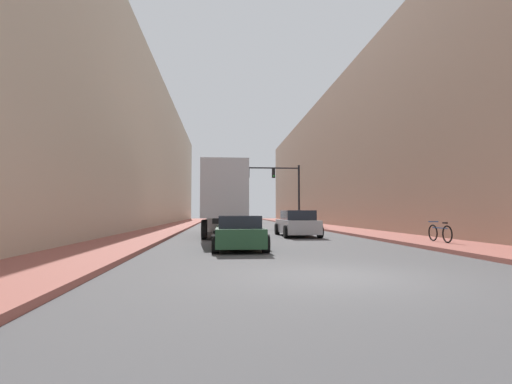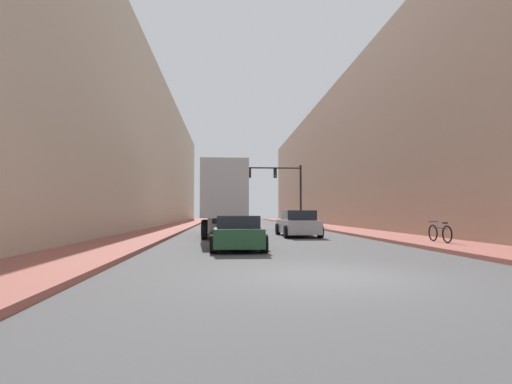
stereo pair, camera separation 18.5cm
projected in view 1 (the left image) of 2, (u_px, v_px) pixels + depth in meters
The scene contains 10 objects.
ground_plane at pixel (335, 276), 8.74m from camera, with size 200.00×200.00×0.00m, color #4C4C4F.
sidewalk_right at pixel (315, 226), 39.18m from camera, with size 3.13×80.00×0.15m.
sidewalk_left at pixel (176, 226), 38.00m from camera, with size 3.13×80.00×0.15m.
building_right at pixel (360, 157), 39.92m from camera, with size 6.00×80.00×13.93m.
building_left at pixel (129, 150), 37.97m from camera, with size 6.00×80.00×14.60m.
semi_truck at pixel (224, 198), 25.22m from camera, with size 2.40×11.61×4.09m.
sedan_car at pixel (239, 233), 15.16m from camera, with size 1.97×4.37×1.27m.
suv_car at pixel (297, 224), 23.27m from camera, with size 2.09×4.83×1.50m.
traffic_signal_gantry at pixel (280, 183), 38.61m from camera, with size 7.57×0.35×5.97m.
parked_bicycle at pixel (440, 233), 16.73m from camera, with size 0.44×1.83×0.86m.
Camera 1 is at (-2.49, -8.64, 1.41)m, focal length 28.00 mm.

